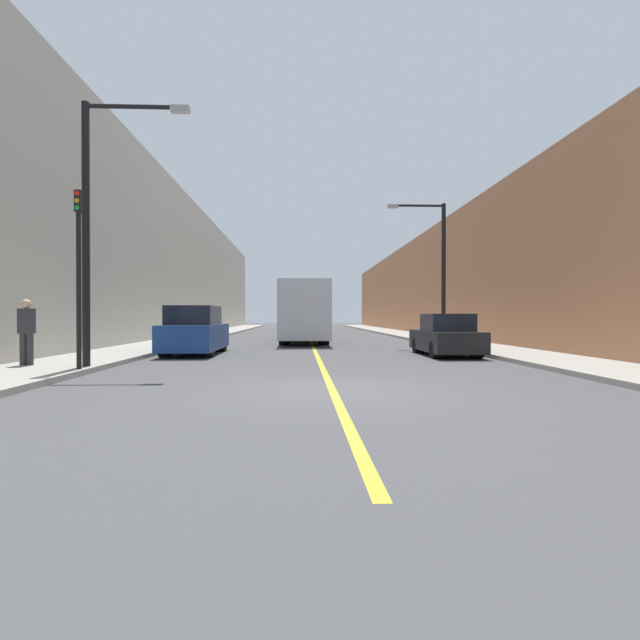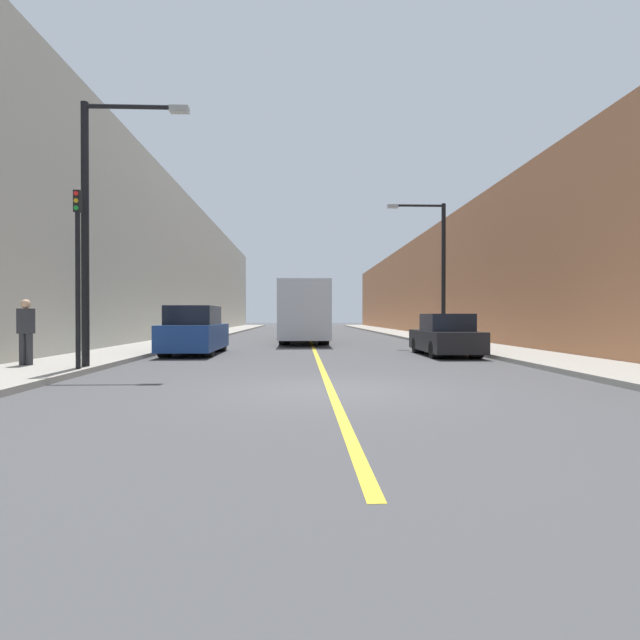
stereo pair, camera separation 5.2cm
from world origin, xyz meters
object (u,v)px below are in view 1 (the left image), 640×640
street_lamp_right (438,262)px  pedestrian (27,331)px  parked_suv_left (195,332)px  car_right_near (446,337)px  traffic_light (79,272)px  street_lamp_left (96,214)px  bus (303,312)px

street_lamp_right → pedestrian: bearing=-144.7°
parked_suv_left → car_right_near: parked_suv_left is taller
pedestrian → street_lamp_right: bearing=35.3°
traffic_light → pedestrian: 2.61m
street_lamp_left → traffic_light: (-0.17, -0.67, -1.61)m
traffic_light → pedestrian: traffic_light is taller
street_lamp_right → traffic_light: street_lamp_right is taller
street_lamp_right → pedestrian: street_lamp_right is taller
parked_suv_left → street_lamp_left: (-1.35, -5.89, 3.32)m
street_lamp_right → traffic_light: (-12.20, -11.01, -1.49)m
parked_suv_left → traffic_light: size_ratio=1.06×
bus → car_right_near: 12.28m
street_lamp_left → pedestrian: street_lamp_left is taller
bus → street_lamp_right: size_ratio=1.85×
bus → pedestrian: (-7.63, -15.58, -0.68)m
traffic_light → street_lamp_right: bearing=42.1°
car_right_near → street_lamp_right: size_ratio=0.63×
bus → car_right_near: bus is taller
parked_suv_left → bus: bearing=67.1°
street_lamp_left → traffic_light: street_lamp_left is taller
street_lamp_left → pedestrian: size_ratio=3.91×
street_lamp_right → pedestrian: 17.48m
parked_suv_left → street_lamp_right: size_ratio=0.70×
car_right_near → traffic_light: (-10.99, -5.57, 1.88)m
street_lamp_left → pedestrian: 3.74m
parked_suv_left → street_lamp_left: 6.90m
bus → street_lamp_left: 17.10m
car_right_near → street_lamp_left: 12.37m
bus → street_lamp_right: street_lamp_right is taller
car_right_near → bus: bearing=115.2°
car_right_near → street_lamp_right: street_lamp_right is taller
parked_suv_left → street_lamp_left: street_lamp_left is taller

